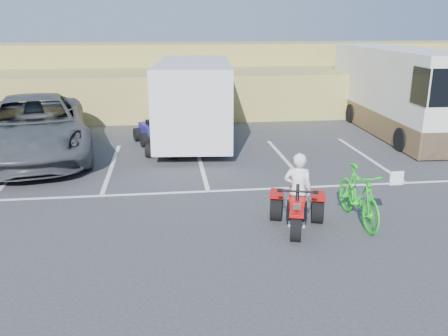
{
  "coord_description": "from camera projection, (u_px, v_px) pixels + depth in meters",
  "views": [
    {
      "loc": [
        -1.02,
        -9.08,
        4.18
      ],
      "look_at": [
        0.26,
        1.17,
        1.0
      ],
      "focal_mm": 38.0,
      "sensor_mm": 36.0,
      "label": 1
    }
  ],
  "objects": [
    {
      "name": "grey_pickup",
      "position": [
        35.0,
        127.0,
        15.16
      ],
      "size": [
        4.61,
        7.51,
        1.94
      ],
      "primitive_type": "imported",
      "rotation": [
        0.0,
        0.0,
        0.21
      ],
      "color": "#404447",
      "rests_on": "ground"
    },
    {
      "name": "grass_embankment",
      "position": [
        184.0,
        79.0,
        24.22
      ],
      "size": [
        40.0,
        8.5,
        3.1
      ],
      "color": "olive",
      "rests_on": "ground"
    },
    {
      "name": "rv_motorhome",
      "position": [
        396.0,
        96.0,
        18.71
      ],
      "size": [
        2.55,
        8.94,
        3.19
      ],
      "rotation": [
        0.0,
        0.0,
        -0.03
      ],
      "color": "silver",
      "rests_on": "ground"
    },
    {
      "name": "quad_atv_green",
      "position": [
        166.0,
        154.0,
        15.66
      ],
      "size": [
        1.35,
        1.58,
        0.88
      ],
      "primitive_type": null,
      "rotation": [
        0.0,
        0.0,
        -0.29
      ],
      "color": "#145922",
      "rests_on": "ground"
    },
    {
      "name": "quad_atv_blue",
      "position": [
        152.0,
        143.0,
        17.19
      ],
      "size": [
        1.43,
        1.66,
        0.92
      ],
      "primitive_type": null,
      "rotation": [
        0.0,
        0.0,
        0.3
      ],
      "color": "navy",
      "rests_on": "ground"
    },
    {
      "name": "ground",
      "position": [
        219.0,
        230.0,
        9.96
      ],
      "size": [
        100.0,
        100.0,
        0.0
      ],
      "primitive_type": "plane",
      "color": "#343436",
      "rests_on": "ground"
    },
    {
      "name": "rider",
      "position": [
        298.0,
        190.0,
        9.91
      ],
      "size": [
        0.68,
        0.54,
        1.63
      ],
      "primitive_type": "imported",
      "rotation": [
        0.0,
        0.0,
        2.86
      ],
      "color": "white",
      "rests_on": "ground"
    },
    {
      "name": "red_trike_atv",
      "position": [
        296.0,
        229.0,
        10.01
      ],
      "size": [
        1.58,
        1.85,
        1.03
      ],
      "primitive_type": null,
      "rotation": [
        0.0,
        0.0,
        -0.29
      ],
      "color": "#B40C0A",
      "rests_on": "ground"
    },
    {
      "name": "cargo_trailer",
      "position": [
        194.0,
        99.0,
        16.84
      ],
      "size": [
        3.01,
        6.36,
        2.88
      ],
      "rotation": [
        0.0,
        0.0,
        -0.09
      ],
      "color": "silver",
      "rests_on": "ground"
    },
    {
      "name": "green_dirt_bike",
      "position": [
        359.0,
        195.0,
        10.19
      ],
      "size": [
        0.63,
        2.07,
        1.23
      ],
      "primitive_type": "imported",
      "rotation": [
        0.0,
        0.0,
        0.03
      ],
      "color": "#14BF19",
      "rests_on": "ground"
    },
    {
      "name": "parking_stripes",
      "position": [
        232.0,
        171.0,
        13.92
      ],
      "size": [
        28.0,
        5.16,
        0.01
      ],
      "color": "white",
      "rests_on": "ground"
    }
  ]
}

